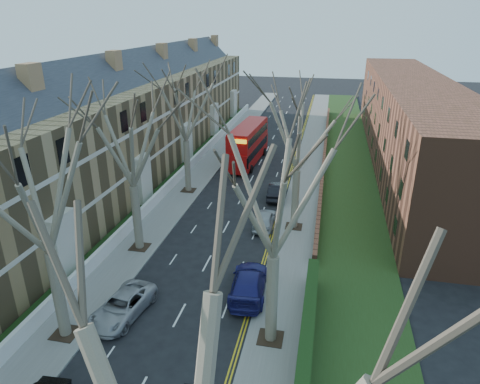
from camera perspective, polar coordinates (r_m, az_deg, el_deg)
The scene contains 16 objects.
pavement_left at distance 54.40m, azimuth -3.53°, elevation 4.47°, with size 3.00×102.00×0.12m, color slate.
pavement_right at distance 52.62m, azimuth 9.21°, elevation 3.59°, with size 3.00×102.00×0.12m, color slate.
terrace_left at distance 48.42m, azimuth -15.08°, elevation 8.22°, with size 9.70×78.00×13.60m.
flats_right at distance 55.95m, azimuth 21.69°, elevation 8.67°, with size 13.97×54.00×10.00m.
front_wall_left at distance 47.50m, azimuth -8.00°, elevation 2.31°, with size 0.30×78.00×1.00m.
grass_verge_right at distance 52.61m, azimuth 14.11°, elevation 3.30°, with size 6.00×102.00×0.06m.
tree_left_mid at distance 22.85m, azimuth -25.59°, elevation 1.79°, with size 10.50×10.50×14.71m.
tree_left_far at distance 31.05m, azimuth -14.68°, elevation 7.67°, with size 10.15×10.15×14.22m.
tree_left_dist at distance 41.81m, azimuth -7.48°, elevation 12.30°, with size 10.50×10.50×14.71m.
tree_right_mid at distance 20.31m, azimuth 4.80°, elevation 1.58°, with size 10.50×10.50×14.71m.
tree_right_far at distance 33.78m, azimuth 7.92°, elevation 9.34°, with size 10.15×10.15×14.22m.
double_decker_bus at distance 52.26m, azimuth 1.10°, elevation 6.29°, with size 3.29×11.16×4.61m.
car_left_far at distance 27.40m, azimuth -15.39°, elevation -14.43°, with size 2.28×4.95×1.38m, color #A3A3A9.
car_right_near at distance 28.22m, azimuth 1.20°, elevation -12.03°, with size 2.24×5.51×1.60m, color navy.
car_right_mid at distance 36.60m, azimuth 3.31°, elevation -3.62°, with size 1.70×4.22×1.44m, color #9B9FA4.
car_right_far at distance 42.48m, azimuth 4.95°, elevation 0.17°, with size 1.59×4.55×1.50m, color black.
Camera 1 is at (7.95, -10.87, 16.74)m, focal length 32.00 mm.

